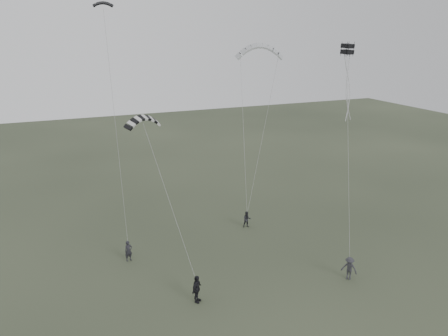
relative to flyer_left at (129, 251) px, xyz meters
name	(u,v)px	position (x,y,z in m)	size (l,w,h in m)	color
ground	(246,286)	(6.93, -6.80, -0.83)	(140.00, 140.00, 0.00)	#2E3726
flyer_left	(129,251)	(0.00, 0.00, 0.00)	(0.61, 0.40, 1.67)	black
flyer_right	(247,219)	(11.20, 1.98, -0.07)	(0.74, 0.58, 1.53)	black
flyer_center	(197,289)	(3.11, -7.24, 0.13)	(1.13, 0.47, 1.93)	black
flyer_far	(349,268)	(14.19, -8.85, 0.05)	(1.14, 0.65, 1.76)	#2B2B30
kite_dark_small	(103,3)	(0.07, 3.95, 18.38)	(1.45, 0.43, 0.49)	black
kite_pale_large	(260,46)	(13.92, 5.58, 15.14)	(4.32, 0.97, 1.75)	#A8ABAC
kite_striped	(143,118)	(1.32, -1.82, 10.76)	(2.56, 0.64, 1.05)	black
kite_box	(347,49)	(16.91, -3.14, 15.11)	(0.74, 0.74, 0.76)	black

